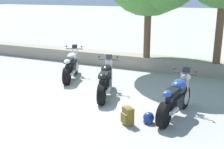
% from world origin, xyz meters
% --- Properties ---
extents(ground_plane, '(120.00, 120.00, 0.00)m').
position_xyz_m(ground_plane, '(0.00, 0.00, 0.00)').
color(ground_plane, '#A3A099').
extents(stone_wall, '(36.00, 0.80, 0.55)m').
position_xyz_m(stone_wall, '(0.00, 4.80, 0.28)').
color(stone_wall, gray).
rests_on(stone_wall, ground).
extents(motorcycle_white_near_left, '(0.95, 2.00, 1.18)m').
position_xyz_m(motorcycle_white_near_left, '(-1.38, 2.15, 0.49)').
color(motorcycle_white_near_left, black).
rests_on(motorcycle_white_near_left, ground).
extents(motorcycle_black_centre, '(0.89, 2.02, 1.18)m').
position_xyz_m(motorcycle_black_centre, '(0.60, 0.99, 0.49)').
color(motorcycle_black_centre, black).
rests_on(motorcycle_black_centre, ground).
extents(motorcycle_blue_far_right, '(0.67, 2.06, 1.18)m').
position_xyz_m(motorcycle_blue_far_right, '(2.94, 0.29, 0.49)').
color(motorcycle_blue_far_right, black).
rests_on(motorcycle_blue_far_right, ground).
extents(rider_backpack, '(0.35, 0.35, 0.47)m').
position_xyz_m(rider_backpack, '(1.98, -0.67, 0.24)').
color(rider_backpack, brown).
rests_on(rider_backpack, ground).
extents(rider_helmet, '(0.28, 0.28, 0.28)m').
position_xyz_m(rider_helmet, '(2.43, -0.38, 0.14)').
color(rider_helmet, navy).
rests_on(rider_helmet, ground).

